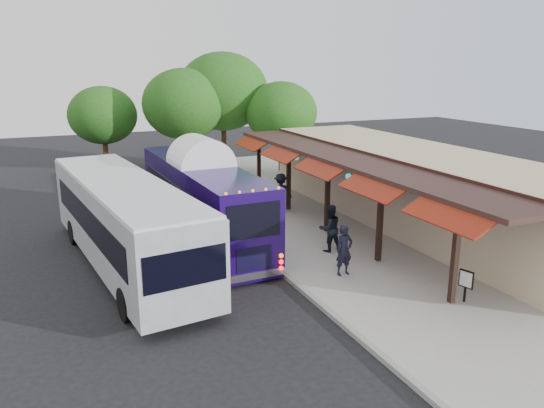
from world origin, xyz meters
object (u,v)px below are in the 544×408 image
ped_d (281,192)px  ped_c (240,206)px  ped_b (330,228)px  coach_bus (202,197)px  city_bus (124,220)px  sign_board (466,281)px  ped_a (344,250)px

ped_d → ped_c: bearing=31.1°
ped_b → ped_c: size_ratio=1.06×
coach_bus → city_bus: (-3.56, -1.89, -0.09)m
city_bus → ped_c: size_ratio=6.98×
coach_bus → sign_board: (5.74, -9.70, -1.07)m
coach_bus → ped_b: coach_bus is taller
ped_d → ped_b: bearing=86.1°
sign_board → coach_bus: bearing=103.8°
city_bus → ped_b: city_bus is taller
ped_c → sign_board: ped_c is taller
ped_a → ped_d: bearing=77.1°
city_bus → ped_b: 7.98m
ped_b → ped_a: bearing=73.9°
coach_bus → ped_b: 5.71m
coach_bus → ped_a: size_ratio=6.20×
ped_a → ped_b: bearing=69.0°
sign_board → ped_d: bearing=77.4°
city_bus → ped_c: (5.61, 2.83, -0.79)m
ped_c → ped_d: bearing=-153.8°
ped_c → ped_d: (2.80, 1.52, 0.06)m
ped_a → sign_board: (2.36, -3.49, -0.19)m
coach_bus → ped_a: (3.38, -6.21, -0.87)m
city_bus → ped_c: bearing=19.9°
ped_b → sign_board: bearing=107.0°
sign_board → ped_b: bearing=88.6°
ped_a → sign_board: ped_a is taller
ped_b → ped_c: (-2.09, 4.79, -0.06)m
city_bus → ped_a: size_ratio=6.91×
coach_bus → ped_c: (2.05, 0.94, -0.88)m
coach_bus → ped_d: 5.50m
coach_bus → ped_b: size_ratio=5.90×
ped_c → city_bus: bearing=24.4°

